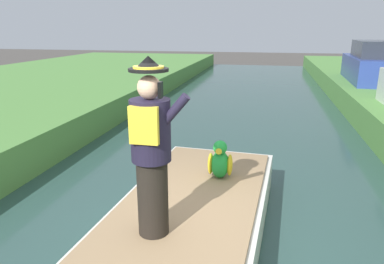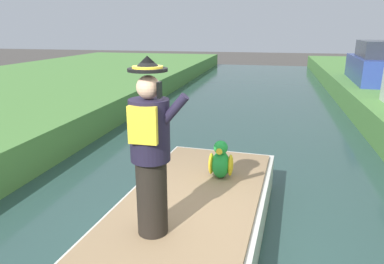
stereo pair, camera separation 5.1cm
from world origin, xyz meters
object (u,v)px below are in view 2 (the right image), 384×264
Objects in this scene: parked_car_blue at (378,65)px; parrot_plush at (221,162)px; boat at (191,221)px; person_pirate at (151,150)px.

parrot_plush is at bearing -114.36° from parked_car_blue.
parrot_plush is 0.14× the size of parked_car_blue.
parked_car_blue reaches higher than boat.
boat is 7.55× the size of parrot_plush.
parked_car_blue is (4.93, 11.41, -0.15)m from person_pirate.
boat is 11.65m from parked_car_blue.
parrot_plush is at bearing 71.28° from boat.
parrot_plush is at bearing 63.68° from person_pirate.
person_pirate is at bearing -107.05° from parrot_plush.
boat is 1.49m from person_pirate.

